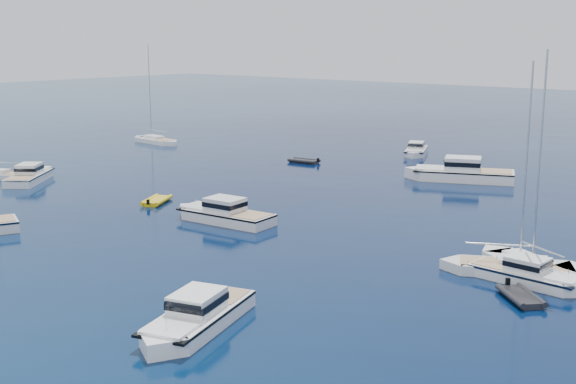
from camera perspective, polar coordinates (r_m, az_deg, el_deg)
ground at (r=44.25m, az=-20.38°, el=-8.58°), size 400.00×400.00×0.00m
motor_cruiser_near at (r=39.29m, az=-7.18°, el=-10.51°), size 5.56×9.97×2.50m
motor_cruiser_centre at (r=61.00m, az=-5.07°, el=-2.30°), size 10.15×3.93×2.60m
motor_cruiser_far_r at (r=48.17m, az=18.26°, el=-6.76°), size 8.20×2.98×2.11m
motor_cruiser_far_l at (r=82.59m, az=-19.42°, el=0.81°), size 7.98×9.05×2.44m
motor_cruiser_distant at (r=80.44m, az=13.24°, el=0.89°), size 12.83×8.39×3.24m
motor_cruiser_horizon at (r=97.26m, az=9.94°, el=2.90°), size 5.53×8.46×2.14m
sailboat_mid_r at (r=50.41m, az=18.29°, el=-5.94°), size 9.60×6.72×14.06m
sailboat_centre at (r=49.91m, az=17.30°, el=-6.05°), size 10.12×7.10×14.83m
sailboat_far_l at (r=108.19m, az=-10.28°, el=3.78°), size 10.12×3.43×14.60m
tender_yellow at (r=68.68m, az=-10.21°, el=-0.84°), size 3.71×4.48×0.95m
tender_grey_near at (r=45.01m, az=17.67°, el=-8.04°), size 3.99×3.91×0.95m
tender_grey_far at (r=89.46m, az=1.25°, el=2.30°), size 4.17×2.70×0.95m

